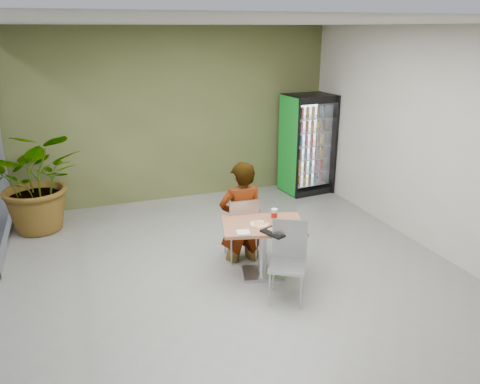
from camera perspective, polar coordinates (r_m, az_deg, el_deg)
name	(u,v)px	position (r m, az deg, el deg)	size (l,w,h in m)	color
ground	(241,282)	(6.24, 0.12, -10.93)	(7.00, 7.00, 0.00)	gray
room_envelope	(241,165)	(5.60, 0.13, 3.34)	(6.00, 7.00, 3.20)	beige
dining_table	(263,239)	(6.17, 2.82, -5.69)	(1.20, 0.98, 0.75)	#A66847
chair_far	(242,225)	(6.54, 0.28, -3.99)	(0.45, 0.45, 0.95)	#A6A8AB
chair_near	(288,254)	(5.72, 5.93, -7.52)	(0.59, 0.60, 0.97)	#A6A8AB
seated_woman	(241,222)	(6.57, 0.18, -3.65)	(0.65, 0.42, 1.75)	black
pizza_plate	(259,223)	(6.05, 2.36, -3.84)	(0.31, 0.24, 0.03)	silver
soda_cup	(274,214)	(6.19, 4.19, -2.75)	(0.08, 0.08, 0.15)	silver
napkin_stack	(243,233)	(5.79, 0.40, -4.97)	(0.16, 0.16, 0.02)	silver
cafeteria_tray	(281,230)	(5.88, 5.06, -4.63)	(0.45, 0.32, 0.03)	black
beverage_fridge	(308,144)	(9.39, 8.23, 5.79)	(0.96, 0.77, 1.95)	black
potted_plant	(38,180)	(8.15, -23.37, 1.30)	(1.52, 1.31, 1.68)	#265A24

